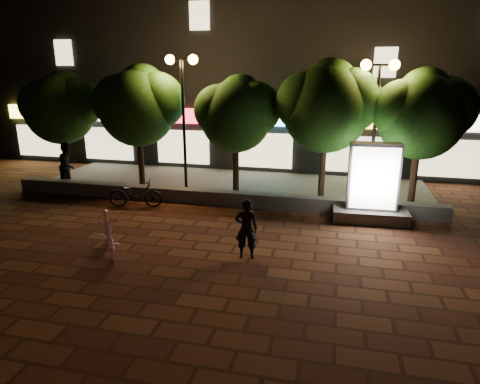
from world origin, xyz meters
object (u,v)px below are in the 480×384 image
(tree_right, at_px, (328,104))
(pedestrian, at_px, (68,165))
(tree_left, at_px, (139,103))
(ad_kiosk, at_px, (372,190))
(street_lamp_left, at_px, (183,89))
(tree_far_right, at_px, (423,111))
(scooter_pink, at_px, (109,234))
(tree_far_left, at_px, (61,106))
(rider, at_px, (246,229))
(tree_mid, at_px, (237,111))
(scooter_parked, at_px, (135,194))
(street_lamp_right, at_px, (377,95))

(tree_right, xyz_separation_m, pedestrian, (-10.12, -0.96, -2.56))
(tree_left, distance_m, ad_kiosk, 9.43)
(tree_left, relative_size, street_lamp_left, 0.94)
(tree_left, xyz_separation_m, pedestrian, (-2.82, -0.96, -2.43))
(tree_far_right, relative_size, scooter_pink, 2.57)
(tree_right, distance_m, scooter_pink, 8.72)
(street_lamp_left, bearing_deg, tree_far_left, 177.24)
(scooter_pink, bearing_deg, rider, -27.72)
(street_lamp_left, xyz_separation_m, pedestrian, (-4.77, -0.70, -3.02))
(tree_far_left, height_order, rider, tree_far_left)
(rider, bearing_deg, tree_mid, -83.08)
(tree_left, xyz_separation_m, tree_right, (7.30, 0.00, 0.12))
(ad_kiosk, height_order, pedestrian, ad_kiosk)
(tree_left, relative_size, scooter_parked, 2.57)
(tree_right, height_order, rider, tree_right)
(tree_mid, bearing_deg, street_lamp_left, -172.69)
(tree_mid, relative_size, street_lamp_left, 0.87)
(tree_far_right, distance_m, scooter_parked, 10.36)
(tree_right, distance_m, tree_far_right, 3.20)
(tree_right, bearing_deg, tree_mid, -180.00)
(tree_right, bearing_deg, tree_far_right, -0.00)
(tree_mid, distance_m, tree_far_right, 6.50)
(street_lamp_right, distance_m, scooter_parked, 9.05)
(scooter_pink, bearing_deg, street_lamp_right, 3.86)
(tree_mid, height_order, ad_kiosk, tree_mid)
(tree_right, xyz_separation_m, tree_far_right, (3.20, -0.00, -0.20))
(scooter_pink, relative_size, pedestrian, 1.00)
(ad_kiosk, height_order, scooter_parked, ad_kiosk)
(ad_kiosk, relative_size, pedestrian, 1.37)
(tree_far_right, xyz_separation_m, ad_kiosk, (-1.59, -1.96, -2.34))
(scooter_pink, bearing_deg, street_lamp_left, 53.65)
(scooter_pink, height_order, scooter_parked, scooter_pink)
(scooter_pink, bearing_deg, pedestrian, 95.95)
(tree_mid, height_order, pedestrian, tree_mid)
(tree_far_left, relative_size, tree_right, 0.91)
(scooter_parked, distance_m, pedestrian, 4.00)
(rider, bearing_deg, tree_far_left, -40.59)
(tree_far_left, height_order, scooter_parked, tree_far_left)
(ad_kiosk, bearing_deg, scooter_pink, -148.68)
(tree_left, relative_size, pedestrian, 2.63)
(tree_far_left, xyz_separation_m, street_lamp_right, (12.45, -0.26, 0.60))
(tree_mid, bearing_deg, scooter_pink, -108.24)
(tree_far_right, bearing_deg, rider, -131.12)
(tree_far_right, height_order, scooter_parked, tree_far_right)
(ad_kiosk, height_order, scooter_pink, ad_kiosk)
(street_lamp_right, relative_size, scooter_parked, 2.62)
(tree_mid, height_order, scooter_parked, tree_mid)
(street_lamp_left, bearing_deg, ad_kiosk, -13.73)
(tree_far_left, bearing_deg, tree_left, 0.00)
(tree_left, bearing_deg, street_lamp_left, -7.70)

